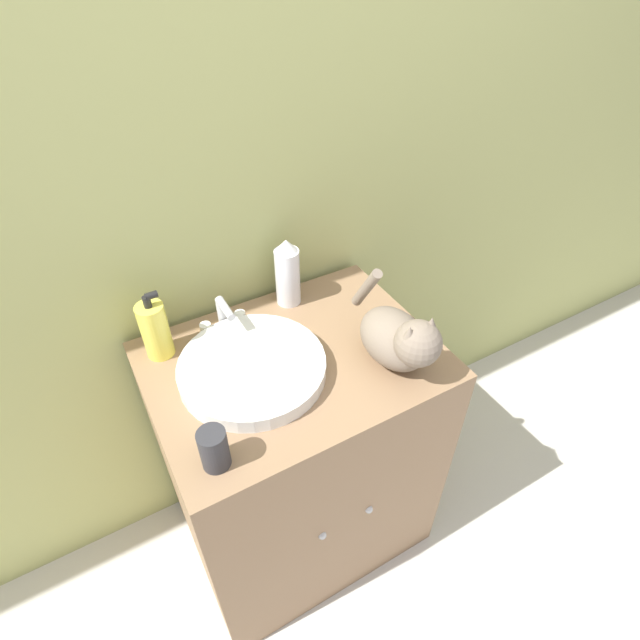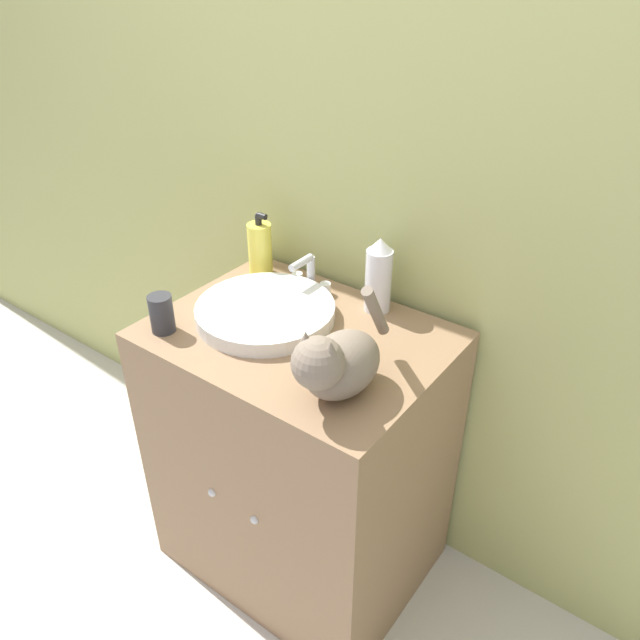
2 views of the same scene
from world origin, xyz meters
TOP-DOWN VIEW (x-y plane):
  - ground_plane at (0.00, 0.00)m, footprint 8.00×8.00m
  - wall_back at (0.00, 0.62)m, footprint 6.00×0.05m
  - vanity_cabinet at (0.00, 0.29)m, footprint 0.76×0.59m
  - sink_basin at (-0.12, 0.29)m, footprint 0.38×0.38m
  - faucet at (-0.12, 0.48)m, footprint 0.13×0.10m
  - cat at (0.23, 0.14)m, footprint 0.15×0.34m
  - soap_bottle at (-0.30, 0.48)m, footprint 0.07×0.07m
  - spray_bottle at (0.10, 0.51)m, footprint 0.07×0.07m
  - cup at (-0.29, 0.09)m, footprint 0.06×0.06m

SIDE VIEW (x-z plane):
  - ground_plane at x=0.00m, z-range 0.00..0.00m
  - vanity_cabinet at x=0.00m, z-range 0.00..0.87m
  - sink_basin at x=-0.12m, z-range 0.87..0.92m
  - faucet at x=-0.12m, z-range 0.87..0.98m
  - cup at x=-0.29m, z-range 0.87..0.98m
  - soap_bottle at x=-0.30m, z-range 0.86..1.06m
  - cat at x=0.23m, z-range 0.85..1.08m
  - spray_bottle at x=0.10m, z-range 0.87..1.09m
  - wall_back at x=0.00m, z-range 0.00..2.50m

